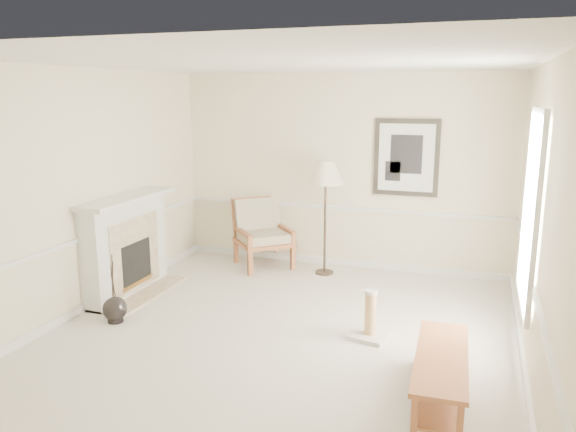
# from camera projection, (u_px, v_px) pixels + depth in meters

# --- Properties ---
(ground) EXTENTS (5.50, 5.50, 0.00)m
(ground) POSITION_uv_depth(u_px,v_px,m) (280.00, 335.00, 6.16)
(ground) COLOR silver
(ground) RESTS_ON ground
(room) EXTENTS (5.04, 5.54, 2.92)m
(room) POSITION_uv_depth(u_px,v_px,m) (294.00, 166.00, 5.79)
(room) COLOR beige
(room) RESTS_ON ground
(fireplace) EXTENTS (0.64, 1.64, 1.31)m
(fireplace) POSITION_uv_depth(u_px,v_px,m) (127.00, 246.00, 7.32)
(fireplace) COLOR white
(fireplace) RESTS_ON ground
(floor_vase) EXTENTS (0.28, 0.28, 0.82)m
(floor_vase) POSITION_uv_depth(u_px,v_px,m) (115.00, 310.00, 6.49)
(floor_vase) COLOR black
(floor_vase) RESTS_ON ground
(armchair) EXTENTS (1.12, 1.12, 1.02)m
(armchair) POSITION_uv_depth(u_px,v_px,m) (261.00, 230.00, 8.61)
(armchair) COLOR brown
(armchair) RESTS_ON ground
(floor_lamp) EXTENTS (0.65, 0.65, 1.67)m
(floor_lamp) POSITION_uv_depth(u_px,v_px,m) (326.00, 176.00, 7.97)
(floor_lamp) COLOR black
(floor_lamp) RESTS_ON ground
(bench) EXTENTS (0.48, 1.46, 0.41)m
(bench) POSITION_uv_depth(u_px,v_px,m) (441.00, 370.00, 4.81)
(bench) COLOR brown
(bench) RESTS_ON ground
(scratching_post) EXTENTS (0.45, 0.45, 0.54)m
(scratching_post) POSITION_uv_depth(u_px,v_px,m) (370.00, 323.00, 6.06)
(scratching_post) COLOR silver
(scratching_post) RESTS_ON ground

